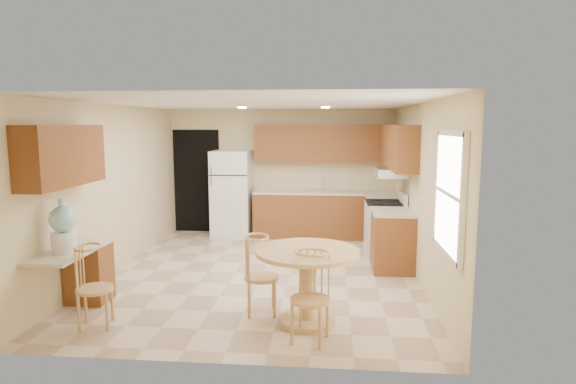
# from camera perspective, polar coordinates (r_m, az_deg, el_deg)

# --- Properties ---
(floor) EXTENTS (5.50, 5.50, 0.00)m
(floor) POSITION_cam_1_polar(r_m,az_deg,el_deg) (7.30, -3.04, -9.60)
(floor) COLOR beige
(floor) RESTS_ON ground
(ceiling) EXTENTS (4.50, 5.50, 0.02)m
(ceiling) POSITION_cam_1_polar(r_m,az_deg,el_deg) (6.96, -3.20, 10.42)
(ceiling) COLOR white
(ceiling) RESTS_ON wall_back
(wall_back) EXTENTS (4.50, 0.02, 2.50)m
(wall_back) POSITION_cam_1_polar(r_m,az_deg,el_deg) (9.73, -0.80, 2.38)
(wall_back) COLOR beige
(wall_back) RESTS_ON floor
(wall_front) EXTENTS (4.50, 0.02, 2.50)m
(wall_front) POSITION_cam_1_polar(r_m,az_deg,el_deg) (4.36, -8.32, -4.76)
(wall_front) COLOR beige
(wall_front) RESTS_ON floor
(wall_left) EXTENTS (0.02, 5.50, 2.50)m
(wall_left) POSITION_cam_1_polar(r_m,az_deg,el_deg) (7.67, -19.99, 0.37)
(wall_left) COLOR beige
(wall_left) RESTS_ON floor
(wall_right) EXTENTS (0.02, 5.50, 2.50)m
(wall_right) POSITION_cam_1_polar(r_m,az_deg,el_deg) (7.06, 15.26, -0.06)
(wall_right) COLOR beige
(wall_right) RESTS_ON floor
(doorway) EXTENTS (0.90, 0.02, 2.10)m
(doorway) POSITION_cam_1_polar(r_m,az_deg,el_deg) (10.07, -10.76, 1.28)
(doorway) COLOR black
(doorway) RESTS_ON floor
(base_cab_back) EXTENTS (2.75, 0.60, 0.87)m
(base_cab_back) POSITION_cam_1_polar(r_m,az_deg,el_deg) (9.50, 4.29, -2.75)
(base_cab_back) COLOR brown
(base_cab_back) RESTS_ON floor
(counter_back) EXTENTS (2.75, 0.63, 0.04)m
(counter_back) POSITION_cam_1_polar(r_m,az_deg,el_deg) (9.43, 4.32, -0.03)
(counter_back) COLOR beige
(counter_back) RESTS_ON base_cab_back
(base_cab_right_a) EXTENTS (0.60, 0.59, 0.87)m
(base_cab_right_a) POSITION_cam_1_polar(r_m,az_deg,el_deg) (8.97, 11.12, -3.53)
(base_cab_right_a) COLOR brown
(base_cab_right_a) RESTS_ON floor
(counter_right_a) EXTENTS (0.63, 0.59, 0.04)m
(counter_right_a) POSITION_cam_1_polar(r_m,az_deg,el_deg) (8.89, 11.20, -0.66)
(counter_right_a) COLOR beige
(counter_right_a) RESTS_ON base_cab_right_a
(base_cab_right_b) EXTENTS (0.60, 0.80, 0.87)m
(base_cab_right_b) POSITION_cam_1_polar(r_m,az_deg,el_deg) (7.56, 12.26, -5.73)
(base_cab_right_b) COLOR brown
(base_cab_right_b) RESTS_ON floor
(counter_right_b) EXTENTS (0.63, 0.80, 0.04)m
(counter_right_b) POSITION_cam_1_polar(r_m,az_deg,el_deg) (7.46, 12.36, -2.34)
(counter_right_b) COLOR beige
(counter_right_b) RESTS_ON base_cab_right_b
(upper_cab_back) EXTENTS (2.75, 0.33, 0.70)m
(upper_cab_back) POSITION_cam_1_polar(r_m,az_deg,el_deg) (9.48, 4.39, 5.84)
(upper_cab_back) COLOR brown
(upper_cab_back) RESTS_ON wall_back
(upper_cab_right) EXTENTS (0.33, 2.42, 0.70)m
(upper_cab_right) POSITION_cam_1_polar(r_m,az_deg,el_deg) (8.17, 12.80, 5.32)
(upper_cab_right) COLOR brown
(upper_cab_right) RESTS_ON wall_right
(upper_cab_left) EXTENTS (0.33, 1.40, 0.70)m
(upper_cab_left) POSITION_cam_1_polar(r_m,az_deg,el_deg) (6.13, -25.18, 3.91)
(upper_cab_left) COLOR brown
(upper_cab_left) RESTS_ON wall_left
(sink) EXTENTS (0.78, 0.44, 0.01)m
(sink) POSITION_cam_1_polar(r_m,az_deg,el_deg) (9.42, 4.16, 0.10)
(sink) COLOR silver
(sink) RESTS_ON counter_back
(range_hood) EXTENTS (0.50, 0.76, 0.14)m
(range_hood) POSITION_cam_1_polar(r_m,az_deg,el_deg) (8.16, 12.14, 2.31)
(range_hood) COLOR silver
(range_hood) RESTS_ON upper_cab_right
(desk_pedestal) EXTENTS (0.48, 0.42, 0.72)m
(desk_pedestal) POSITION_cam_1_polar(r_m,az_deg,el_deg) (6.59, -22.52, -8.90)
(desk_pedestal) COLOR brown
(desk_pedestal) RESTS_ON floor
(desk_top) EXTENTS (0.50, 1.20, 0.04)m
(desk_top) POSITION_cam_1_polar(r_m,az_deg,el_deg) (6.17, -24.35, -6.38)
(desk_top) COLOR beige
(desk_top) RESTS_ON desk_pedestal
(window) EXTENTS (0.06, 1.12, 1.30)m
(window) POSITION_cam_1_polar(r_m,az_deg,el_deg) (5.23, 18.64, -0.19)
(window) COLOR white
(window) RESTS_ON wall_right
(can_light_a) EXTENTS (0.14, 0.14, 0.02)m
(can_light_a) POSITION_cam_1_polar(r_m,az_deg,el_deg) (8.23, -5.47, 9.92)
(can_light_a) COLOR white
(can_light_a) RESTS_ON ceiling
(can_light_b) EXTENTS (0.14, 0.14, 0.02)m
(can_light_b) POSITION_cam_1_polar(r_m,az_deg,el_deg) (8.09, 4.48, 9.97)
(can_light_b) COLOR white
(can_light_b) RESTS_ON ceiling
(refrigerator) EXTENTS (0.75, 0.73, 1.70)m
(refrigerator) POSITION_cam_1_polar(r_m,az_deg,el_deg) (9.58, -6.67, -0.18)
(refrigerator) COLOR white
(refrigerator) RESTS_ON floor
(stove) EXTENTS (0.65, 0.76, 1.09)m
(stove) POSITION_cam_1_polar(r_m,az_deg,el_deg) (8.30, 11.43, -4.23)
(stove) COLOR white
(stove) RESTS_ON floor
(dining_table) EXTENTS (1.15, 1.15, 0.85)m
(dining_table) POSITION_cam_1_polar(r_m,az_deg,el_deg) (5.38, 2.31, -9.88)
(dining_table) COLOR tan
(dining_table) RESTS_ON floor
(chair_table_a) EXTENTS (0.41, 0.53, 0.92)m
(chair_table_a) POSITION_cam_1_polar(r_m,az_deg,el_deg) (5.58, -3.32, -9.14)
(chair_table_a) COLOR tan
(chair_table_a) RESTS_ON floor
(chair_table_b) EXTENTS (0.41, 0.43, 0.92)m
(chair_table_b) POSITION_cam_1_polar(r_m,az_deg,el_deg) (4.88, 2.60, -11.66)
(chair_table_b) COLOR tan
(chair_table_b) RESTS_ON floor
(chair_desk) EXTENTS (0.40, 0.52, 0.90)m
(chair_desk) POSITION_cam_1_polar(r_m,az_deg,el_deg) (5.64, -22.39, -9.71)
(chair_desk) COLOR tan
(chair_desk) RESTS_ON floor
(water_crock) EXTENTS (0.30, 0.30, 0.62)m
(water_crock) POSITION_cam_1_polar(r_m,az_deg,el_deg) (6.00, -25.08, -3.88)
(water_crock) COLOR white
(water_crock) RESTS_ON desk_top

